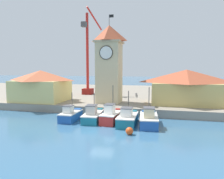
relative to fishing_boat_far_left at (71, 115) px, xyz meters
name	(u,v)px	position (x,y,z in m)	size (l,w,h in m)	color
ground_plane	(102,130)	(5.08, -3.15, -0.71)	(300.00, 300.00, 0.00)	#386689
quay_wharf	(135,95)	(5.08, 23.79, -0.14)	(120.00, 40.00, 1.14)	gray
fishing_boat_far_left	(71,115)	(0.00, 0.00, 0.00)	(1.96, 4.14, 3.54)	#2356A8
fishing_boat_left_outer	(93,115)	(2.85, 0.41, 0.01)	(2.45, 5.24, 3.46)	#196B7F
fishing_boat_left_inner	(111,116)	(5.27, 0.27, 0.11)	(2.07, 4.53, 4.52)	#AD2823
fishing_boat_mid_left	(128,118)	(7.36, -0.28, 0.04)	(2.26, 5.03, 3.94)	#196B7F
fishing_boat_center	(149,119)	(9.81, -0.13, 0.06)	(2.47, 5.30, 4.42)	#2356A8
clock_tower	(109,62)	(2.93, 8.35, 6.81)	(4.09, 4.09, 13.74)	beige
warehouse_left	(41,85)	(-8.65, 7.41, 3.05)	(8.60, 7.10, 5.12)	#E5D17A
warehouse_right	(186,87)	(14.69, 9.52, 3.14)	(10.36, 6.49, 5.27)	tan
port_crane_near	(88,63)	(-4.17, 18.15, 6.98)	(2.31, 8.26, 18.07)	maroon
mooring_buoy	(129,131)	(8.20, -4.14, -0.32)	(0.77, 0.77, 0.77)	#E54C19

